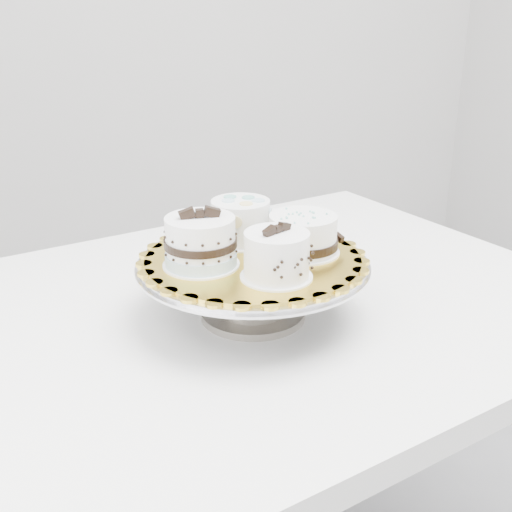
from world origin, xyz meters
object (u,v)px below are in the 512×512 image
object	(u,v)px
cake_board	(253,258)
cake_swirl	(277,256)
cake_stand	(253,278)
cake_banded	(201,244)
table	(215,346)
cake_ribbon	(303,235)
cake_dots	(241,221)

from	to	relation	value
cake_board	cake_swirl	world-z (taller)	cake_swirl
cake_stand	cake_swirl	distance (m)	0.11
cake_board	cake_swirl	xyz separation A→B (m)	(0.00, -0.09, 0.04)
cake_board	cake_banded	world-z (taller)	cake_banded
table	cake_swirl	xyz separation A→B (m)	(0.06, -0.13, 0.21)
cake_stand	cake_ribbon	bearing A→B (deg)	-6.51
cake_swirl	cake_banded	distance (m)	0.12
table	cake_banded	size ratio (longest dim) A/B	12.09
table	cake_stand	distance (m)	0.15
cake_stand	cake_banded	xyz separation A→B (m)	(-0.09, -0.00, 0.07)
table	cake_stand	xyz separation A→B (m)	(0.05, -0.05, 0.14)
cake_board	cake_ribbon	world-z (taller)	cake_ribbon
cake_stand	cake_board	world-z (taller)	cake_board
table	cake_ribbon	world-z (taller)	cake_ribbon
cake_stand	cake_board	size ratio (longest dim) A/B	1.09
cake_board	cake_swirl	distance (m)	0.09
cake_dots	cake_ribbon	world-z (taller)	cake_dots
cake_banded	cake_stand	bearing A→B (deg)	11.06
cake_swirl	cake_dots	size ratio (longest dim) A/B	0.99
cake_swirl	cake_ribbon	distance (m)	0.11
table	cake_stand	size ratio (longest dim) A/B	3.91
cake_ribbon	cake_dots	bearing A→B (deg)	114.96
cake_ribbon	cake_stand	bearing A→B (deg)	155.29
table	cake_board	size ratio (longest dim) A/B	4.25
cake_stand	cake_banded	bearing A→B (deg)	-177.30
cake_stand	cake_board	bearing A→B (deg)	0.00
cake_dots	cake_board	bearing A→B (deg)	-73.13
cake_stand	cake_ribbon	world-z (taller)	cake_ribbon
cake_stand	cake_dots	world-z (taller)	cake_dots
cake_board	cake_ribbon	size ratio (longest dim) A/B	2.50
cake_board	cake_banded	size ratio (longest dim) A/B	2.84
cake_banded	cake_dots	bearing A→B (deg)	48.25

